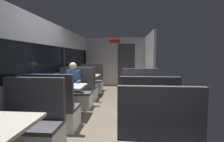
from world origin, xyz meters
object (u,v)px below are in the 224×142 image
(seated_passenger, at_px, (74,89))
(coffee_cup_primary, at_px, (71,83))
(dining_table_far_window, at_px, (87,78))
(bench_near_window_facing_entry, at_px, (30,131))
(bench_far_window_facing_entry, at_px, (91,83))
(bench_rear_aisle_facing_end, at_px, (148,120))
(bench_rear_aisle_facing_entry, at_px, (140,99))
(dining_table_mid_window, at_px, (65,90))
(bench_mid_window_facing_entry, at_px, (75,96))
(bench_mid_window_facing_end, at_px, (53,113))
(dining_table_rear_aisle, at_px, (143,93))
(bench_far_window_facing_end, at_px, (82,90))

(seated_passenger, relative_size, coffee_cup_primary, 14.00)
(dining_table_far_window, height_order, seated_passenger, seated_passenger)
(seated_passenger, xyz_separation_m, coffee_cup_primary, (0.14, -0.59, 0.25))
(dining_table_far_window, distance_m, seated_passenger, 1.54)
(bench_near_window_facing_entry, xyz_separation_m, bench_far_window_facing_entry, (0.00, 4.32, 0.00))
(bench_near_window_facing_entry, height_order, coffee_cup_primary, bench_near_window_facing_entry)
(bench_far_window_facing_entry, bearing_deg, bench_rear_aisle_facing_end, -64.54)
(bench_far_window_facing_entry, height_order, bench_rear_aisle_facing_entry, same)
(dining_table_mid_window, bearing_deg, bench_mid_window_facing_entry, 90.00)
(coffee_cup_primary, bearing_deg, dining_table_mid_window, -162.89)
(bench_mid_window_facing_end, distance_m, dining_table_rear_aisle, 1.88)
(dining_table_far_window, relative_size, bench_far_window_facing_end, 0.82)
(dining_table_mid_window, bearing_deg, bench_near_window_facing_entry, -90.00)
(dining_table_mid_window, height_order, bench_mid_window_facing_entry, bench_mid_window_facing_entry)
(bench_rear_aisle_facing_entry, height_order, coffee_cup_primary, bench_rear_aisle_facing_entry)
(bench_far_window_facing_entry, height_order, dining_table_rear_aisle, bench_far_window_facing_entry)
(bench_rear_aisle_facing_end, bearing_deg, bench_near_window_facing_entry, -162.55)
(dining_table_far_window, bearing_deg, seated_passenger, -90.00)
(dining_table_rear_aisle, bearing_deg, dining_table_far_window, 127.16)
(bench_rear_aisle_facing_entry, bearing_deg, seated_passenger, 175.92)
(bench_near_window_facing_entry, distance_m, bench_far_window_facing_entry, 4.32)
(bench_mid_window_facing_end, height_order, bench_mid_window_facing_entry, same)
(dining_table_rear_aisle, xyz_separation_m, seated_passenger, (-1.79, 0.83, -0.10))
(bench_far_window_facing_end, xyz_separation_m, dining_table_rear_aisle, (1.79, -1.66, 0.31))
(bench_rear_aisle_facing_end, bearing_deg, bench_far_window_facing_end, 127.16)
(bench_near_window_facing_entry, xyz_separation_m, coffee_cup_primary, (0.14, 1.50, 0.46))
(dining_table_rear_aisle, bearing_deg, bench_mid_window_facing_end, -164.41)
(dining_table_mid_window, bearing_deg, bench_far_window_facing_entry, 90.00)
(bench_rear_aisle_facing_end, height_order, bench_rear_aisle_facing_entry, same)
(bench_mid_window_facing_entry, height_order, dining_table_far_window, bench_mid_window_facing_entry)
(bench_rear_aisle_facing_entry, bearing_deg, bench_mid_window_facing_entry, 173.62)
(bench_near_window_facing_entry, height_order, bench_far_window_facing_end, same)
(bench_rear_aisle_facing_end, bearing_deg, bench_mid_window_facing_end, 173.62)
(dining_table_mid_window, relative_size, seated_passenger, 0.71)
(bench_far_window_facing_end, relative_size, bench_rear_aisle_facing_end, 1.00)
(dining_table_mid_window, distance_m, seated_passenger, 0.64)
(bench_far_window_facing_end, bearing_deg, bench_far_window_facing_entry, 90.00)
(dining_table_mid_window, relative_size, bench_far_window_facing_entry, 0.82)
(bench_mid_window_facing_end, distance_m, bench_rear_aisle_facing_end, 1.80)
(dining_table_mid_window, height_order, seated_passenger, seated_passenger)
(bench_rear_aisle_facing_entry, bearing_deg, bench_far_window_facing_entry, 127.16)
(dining_table_far_window, height_order, dining_table_rear_aisle, same)
(coffee_cup_primary, bearing_deg, bench_far_window_facing_entry, 92.77)
(bench_near_window_facing_entry, xyz_separation_m, bench_rear_aisle_facing_end, (1.79, 0.56, 0.00))
(dining_table_rear_aisle, height_order, coffee_cup_primary, coffee_cup_primary)
(bench_far_window_facing_entry, xyz_separation_m, bench_rear_aisle_facing_end, (1.79, -3.76, 0.00))
(bench_rear_aisle_facing_end, bearing_deg, coffee_cup_primary, 150.35)
(dining_table_rear_aisle, relative_size, coffee_cup_primary, 10.00)
(bench_near_window_facing_entry, xyz_separation_m, seated_passenger, (0.00, 2.09, 0.21))
(bench_mid_window_facing_entry, xyz_separation_m, dining_table_far_window, (0.00, 1.46, 0.31))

